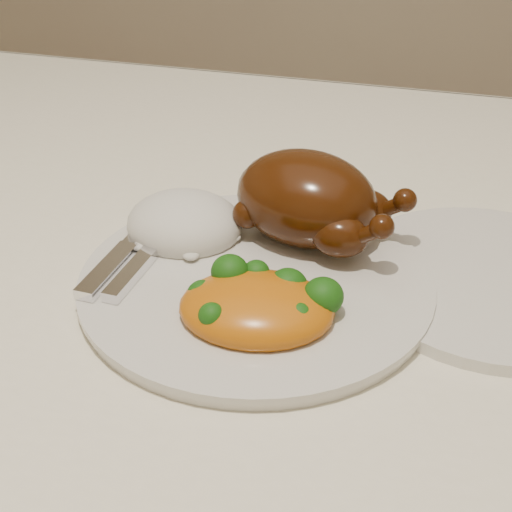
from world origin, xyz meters
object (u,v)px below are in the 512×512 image
(side_plate, at_px, (490,279))
(dining_table, at_px, (265,352))
(dinner_plate, at_px, (256,282))
(roast_chicken, at_px, (310,200))

(side_plate, bearing_deg, dining_table, -174.17)
(dinner_plate, distance_m, side_plate, 0.20)
(dining_table, bearing_deg, dinner_plate, -86.18)
(side_plate, bearing_deg, roast_chicken, 175.57)
(dining_table, xyz_separation_m, dinner_plate, (0.00, -0.04, 0.11))
(dining_table, relative_size, roast_chicken, 9.32)
(dinner_plate, distance_m, roast_chicken, 0.09)
(dinner_plate, xyz_separation_m, side_plate, (0.19, 0.06, -0.00))
(dinner_plate, height_order, side_plate, dinner_plate)
(dining_table, bearing_deg, roast_chicken, 45.93)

